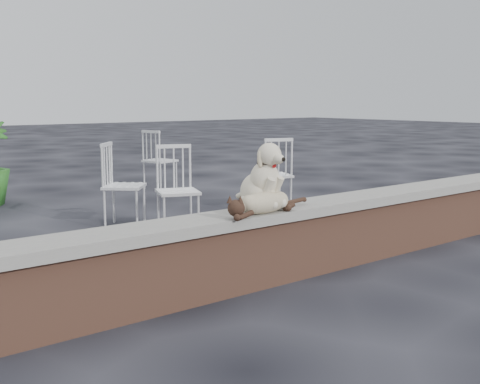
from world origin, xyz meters
TOP-DOWN VIEW (x-y plane):
  - ground at (0.00, 0.00)m, footprint 60.00×60.00m
  - brick_wall at (0.00, 0.00)m, footprint 6.00×0.30m
  - capstone at (0.00, 0.00)m, footprint 6.20×0.40m
  - dog at (-0.92, 0.03)m, footprint 0.39×0.49m
  - cat at (-1.00, -0.12)m, footprint 1.09×0.36m
  - chair_a at (-0.73, 2.59)m, footprint 0.79×0.79m
  - chair_c at (1.22, 2.29)m, footprint 0.71×0.71m
  - chair_b at (-0.48, 1.88)m, footprint 0.72×0.72m
  - chair_e at (1.04, 4.79)m, footprint 0.69×0.69m

SIDE VIEW (x-z plane):
  - ground at x=0.00m, z-range 0.00..0.00m
  - brick_wall at x=0.00m, z-range 0.00..0.50m
  - chair_a at x=-0.73m, z-range 0.00..0.94m
  - chair_c at x=1.22m, z-range 0.00..0.94m
  - chair_b at x=-0.48m, z-range 0.00..0.94m
  - chair_e at x=1.04m, z-range 0.00..0.94m
  - capstone at x=0.00m, z-range 0.50..0.58m
  - cat at x=-1.00m, z-range 0.58..0.76m
  - dog at x=-0.92m, z-range 0.58..1.11m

